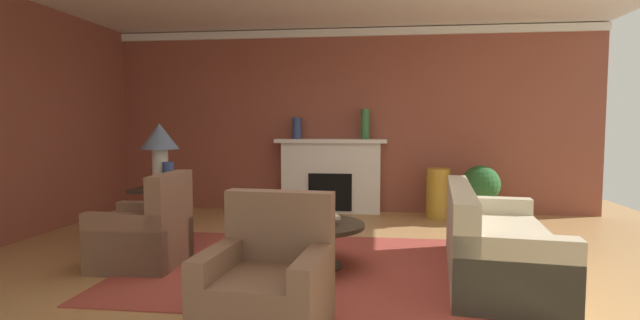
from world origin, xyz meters
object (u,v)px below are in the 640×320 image
(coffee_table, at_px, (315,234))
(vase_tall_corner, at_px, (438,193))
(potted_plant, at_px, (481,188))
(armchair_near_window, at_px, (145,236))
(vase_mantel_left, at_px, (297,128))
(fireplace, at_px, (331,178))
(side_table, at_px, (161,213))
(table_lamp, at_px, (160,143))
(armchair_facing_fireplace, at_px, (268,290))
(vase_on_side_table, at_px, (168,175))
(vase_mantel_right, at_px, (365,124))
(sofa, at_px, (493,246))

(coffee_table, distance_m, vase_tall_corner, 3.12)
(coffee_table, xyz_separation_m, potted_plant, (2.13, 2.57, 0.16))
(armchair_near_window, xyz_separation_m, vase_mantel_left, (1.02, 3.13, 1.07))
(fireplace, height_order, vase_tall_corner, fireplace)
(side_table, xyz_separation_m, vase_tall_corner, (3.43, 2.12, -0.02))
(table_lamp, relative_size, vase_mantel_left, 2.16)
(coffee_table, relative_size, table_lamp, 1.33)
(vase_mantel_left, bearing_deg, potted_plant, -7.94)
(side_table, bearing_deg, coffee_table, -17.47)
(armchair_facing_fireplace, bearing_deg, vase_on_side_table, 128.98)
(armchair_near_window, height_order, armchair_facing_fireplace, same)
(armchair_near_window, bearing_deg, vase_on_side_table, 92.99)
(fireplace, xyz_separation_m, potted_plant, (2.28, -0.44, -0.08))
(fireplace, bearing_deg, vase_mantel_right, -5.14)
(armchair_near_window, xyz_separation_m, coffee_table, (1.72, 0.16, 0.03))
(vase_tall_corner, bearing_deg, table_lamp, -148.34)
(armchair_near_window, distance_m, vase_on_side_table, 0.84)
(vase_on_side_table, height_order, vase_mantel_left, vase_mantel_left)
(armchair_near_window, distance_m, potted_plant, 4.72)
(table_lamp, bearing_deg, coffee_table, -17.47)
(sofa, xyz_separation_m, armchair_near_window, (-3.42, -0.05, 0.01))
(vase_mantel_right, bearing_deg, vase_mantel_left, 180.00)
(armchair_near_window, relative_size, vase_tall_corner, 1.24)
(sofa, distance_m, armchair_facing_fireplace, 2.31)
(armchair_facing_fireplace, xyz_separation_m, side_table, (-1.79, 2.14, 0.09))
(potted_plant, bearing_deg, coffee_table, -129.66)
(armchair_facing_fireplace, xyz_separation_m, table_lamp, (-1.79, 2.14, 0.92))
(fireplace, bearing_deg, potted_plant, -11.03)
(sofa, bearing_deg, fireplace, 120.54)
(sofa, height_order, vase_on_side_table, vase_on_side_table)
(vase_on_side_table, bearing_deg, armchair_near_window, -87.01)
(table_lamp, xyz_separation_m, potted_plant, (4.03, 1.97, -0.73))
(sofa, relative_size, table_lamp, 2.92)
(side_table, height_order, vase_tall_corner, vase_tall_corner)
(sofa, xyz_separation_m, coffee_table, (-1.70, 0.11, 0.04))
(fireplace, height_order, side_table, fireplace)
(vase_on_side_table, xyz_separation_m, vase_tall_corner, (3.28, 2.24, -0.47))
(armchair_near_window, height_order, coffee_table, armchair_near_window)
(vase_on_side_table, distance_m, vase_mantel_left, 2.75)
(sofa, bearing_deg, vase_mantel_left, 127.89)
(fireplace, relative_size, potted_plant, 2.16)
(fireplace, bearing_deg, side_table, -126.01)
(fireplace, distance_m, armchair_facing_fireplace, 4.56)
(armchair_facing_fireplace, height_order, table_lamp, table_lamp)
(armchair_facing_fireplace, relative_size, vase_tall_corner, 1.24)
(sofa, relative_size, coffee_table, 2.19)
(table_lamp, height_order, vase_mantel_left, vase_mantel_left)
(coffee_table, bearing_deg, armchair_facing_fireplace, -94.23)
(table_lamp, distance_m, potted_plant, 4.55)
(fireplace, xyz_separation_m, coffee_table, (0.14, -3.01, -0.23))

